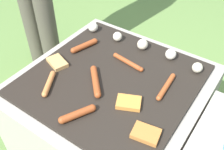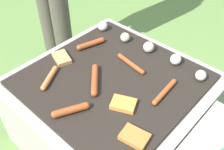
{
  "view_description": "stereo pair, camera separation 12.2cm",
  "coord_description": "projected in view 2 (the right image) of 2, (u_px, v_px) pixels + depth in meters",
  "views": [
    {
      "loc": [
        0.52,
        -0.75,
        1.29
      ],
      "look_at": [
        0.0,
        0.0,
        0.47
      ],
      "focal_mm": 42.0,
      "sensor_mm": 36.0,
      "label": 1
    },
    {
      "loc": [
        0.61,
        -0.67,
        1.29
      ],
      "look_at": [
        0.0,
        0.0,
        0.47
      ],
      "focal_mm": 42.0,
      "sensor_mm": 36.0,
      "label": 2
    }
  ],
  "objects": [
    {
      "name": "mushroom_row",
      "position": [
        146.0,
        47.0,
        1.38
      ],
      "size": [
        0.69,
        0.08,
        0.06
      ],
      "color": "silver",
      "rests_on": "grill"
    },
    {
      "name": "ground_plane",
      "position": [
        112.0,
        135.0,
        1.54
      ],
      "size": [
        14.0,
        14.0,
        0.0
      ],
      "primitive_type": "plane",
      "color": "#608442"
    },
    {
      "name": "sausage_back_right",
      "position": [
        71.0,
        110.0,
        1.07
      ],
      "size": [
        0.09,
        0.15,
        0.03
      ],
      "color": "#93421E",
      "rests_on": "grill"
    },
    {
      "name": "bread_slice_left",
      "position": [
        62.0,
        58.0,
        1.34
      ],
      "size": [
        0.13,
        0.1,
        0.02
      ],
      "color": "tan",
      "rests_on": "grill"
    },
    {
      "name": "sausage_back_center",
      "position": [
        91.0,
        44.0,
        1.42
      ],
      "size": [
        0.07,
        0.16,
        0.03
      ],
      "color": "#93421E",
      "rests_on": "grill"
    },
    {
      "name": "bread_slice_right",
      "position": [
        135.0,
        137.0,
        0.98
      ],
      "size": [
        0.12,
        0.09,
        0.02
      ],
      "color": "#B27033",
      "rests_on": "grill"
    },
    {
      "name": "sausage_mid_left",
      "position": [
        50.0,
        78.0,
        1.22
      ],
      "size": [
        0.09,
        0.15,
        0.03
      ],
      "color": "#C6753D",
      "rests_on": "grill"
    },
    {
      "name": "bread_slice_center",
      "position": [
        123.0,
        104.0,
        1.1
      ],
      "size": [
        0.13,
        0.11,
        0.02
      ],
      "color": "#D18438",
      "rests_on": "grill"
    },
    {
      "name": "grill",
      "position": [
        112.0,
        110.0,
        1.39
      ],
      "size": [
        0.84,
        0.84,
        0.45
      ],
      "color": "#9E998E",
      "rests_on": "ground_plane"
    },
    {
      "name": "sausage_front_right",
      "position": [
        131.0,
        63.0,
        1.3
      ],
      "size": [
        0.19,
        0.05,
        0.02
      ],
      "color": "#93421E",
      "rests_on": "grill"
    },
    {
      "name": "sausage_front_left",
      "position": [
        95.0,
        80.0,
        1.21
      ],
      "size": [
        0.15,
        0.16,
        0.03
      ],
      "color": "#93421E",
      "rests_on": "grill"
    },
    {
      "name": "sausage_front_center",
      "position": [
        165.0,
        91.0,
        1.16
      ],
      "size": [
        0.03,
        0.19,
        0.02
      ],
      "color": "#A34C23",
      "rests_on": "grill"
    }
  ]
}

